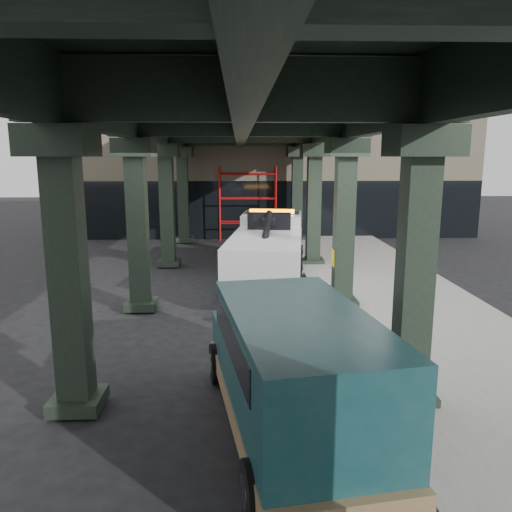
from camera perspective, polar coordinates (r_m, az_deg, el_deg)
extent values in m
plane|color=black|center=(13.20, 0.23, -8.64)|extent=(90.00, 90.00, 0.00)
cube|color=gray|center=(15.87, 16.47, -5.38)|extent=(5.00, 40.00, 0.15)
cube|color=silver|center=(15.24, 6.37, -5.93)|extent=(0.12, 38.00, 0.01)
cube|color=black|center=(9.17, 17.71, -1.85)|extent=(0.55, 0.55, 5.00)
cube|color=black|center=(8.95, 18.59, 12.32)|extent=(1.10, 1.10, 0.50)
cube|color=black|center=(9.94, 16.88, -15.00)|extent=(0.90, 0.90, 0.24)
cube|color=black|center=(14.86, 10.02, 3.38)|extent=(0.55, 0.55, 5.00)
cube|color=black|center=(14.73, 10.32, 12.08)|extent=(1.10, 1.10, 0.50)
cube|color=black|center=(15.35, 9.72, -5.23)|extent=(0.90, 0.90, 0.24)
cube|color=black|center=(20.73, 6.61, 5.68)|extent=(0.55, 0.55, 5.00)
cube|color=black|center=(20.64, 6.75, 11.91)|extent=(1.10, 1.10, 0.50)
cube|color=black|center=(21.08, 6.47, -0.61)|extent=(0.90, 0.90, 0.24)
cube|color=black|center=(26.66, 4.70, 6.95)|extent=(0.55, 0.55, 5.00)
cube|color=black|center=(26.58, 4.78, 11.79)|extent=(1.10, 1.10, 0.50)
cube|color=black|center=(26.93, 4.62, 2.02)|extent=(0.90, 0.90, 0.24)
cube|color=black|center=(9.12, -20.62, -2.12)|extent=(0.55, 0.55, 5.00)
cube|color=black|center=(8.90, -21.64, 12.13)|extent=(1.10, 1.10, 0.50)
cube|color=black|center=(9.89, -19.66, -15.32)|extent=(0.90, 0.90, 0.24)
cube|color=black|center=(14.83, -13.34, 3.23)|extent=(0.55, 0.55, 5.00)
cube|color=black|center=(14.70, -13.74, 11.95)|extent=(1.10, 1.10, 0.50)
cube|color=black|center=(15.32, -12.94, -5.39)|extent=(0.90, 0.90, 0.24)
cube|color=black|center=(20.71, -10.12, 5.57)|extent=(0.55, 0.55, 5.00)
cube|color=black|center=(20.61, -10.34, 11.81)|extent=(1.10, 1.10, 0.50)
cube|color=black|center=(21.06, -9.91, -0.72)|extent=(0.90, 0.90, 0.24)
cube|color=black|center=(26.64, -8.33, 6.87)|extent=(0.55, 0.55, 5.00)
cube|color=black|center=(26.56, -8.47, 11.71)|extent=(1.10, 1.10, 0.50)
cube|color=black|center=(26.91, -8.19, 1.94)|extent=(0.90, 0.90, 0.24)
cube|color=black|center=(14.77, 10.43, 15.19)|extent=(0.35, 32.00, 1.10)
cube|color=black|center=(14.73, -13.89, 15.06)|extent=(0.35, 32.00, 1.10)
cube|color=black|center=(14.44, -1.72, 15.45)|extent=(0.35, 32.00, 1.10)
cube|color=black|center=(14.51, -1.74, 18.21)|extent=(7.40, 32.00, 0.30)
cube|color=#C6B793|center=(32.50, 2.44, 10.40)|extent=(22.00, 10.00, 8.00)
cylinder|color=red|center=(27.44, -4.12, 6.03)|extent=(0.08, 0.08, 4.00)
cylinder|color=red|center=(26.64, -4.19, 5.87)|extent=(0.08, 0.08, 4.00)
cylinder|color=red|center=(27.49, 2.17, 6.06)|extent=(0.08, 0.08, 4.00)
cylinder|color=red|center=(26.69, 2.30, 5.91)|extent=(0.08, 0.08, 4.00)
cylinder|color=red|center=(27.53, -0.97, 3.98)|extent=(3.00, 0.08, 0.08)
cylinder|color=red|center=(27.40, -0.97, 6.68)|extent=(3.00, 0.08, 0.08)
cylinder|color=red|center=(27.32, -0.98, 9.40)|extent=(3.00, 0.08, 0.08)
cube|color=black|center=(17.36, 1.33, -1.47)|extent=(1.86, 7.21, 0.24)
cube|color=silver|center=(19.59, 1.85, 2.41)|extent=(2.51, 2.56, 1.72)
cube|color=silver|center=(20.65, 2.01, 1.53)|extent=(2.31, 0.95, 0.86)
cube|color=black|center=(19.76, 1.90, 3.88)|extent=(2.24, 1.50, 0.81)
cube|color=silver|center=(16.16, 1.07, -0.18)|extent=(2.88, 5.02, 1.33)
cube|color=orange|center=(19.28, 1.83, 5.12)|extent=(1.74, 0.48, 0.15)
cube|color=black|center=(17.88, 1.54, 4.03)|extent=(1.59, 0.76, 0.57)
cylinder|color=black|center=(16.22, 1.13, 2.43)|extent=(0.65, 3.34, 1.28)
cube|color=black|center=(14.04, 0.30, -5.97)|extent=(0.45, 1.36, 0.17)
cube|color=black|center=(13.43, 0.04, -7.00)|extent=(1.54, 0.43, 0.17)
cylinder|color=black|center=(20.13, -1.10, -0.10)|extent=(0.47, 1.08, 1.05)
cylinder|color=silver|center=(20.13, -1.10, -0.10)|extent=(0.44, 0.62, 0.58)
cylinder|color=black|center=(20.00, 4.88, -0.22)|extent=(0.47, 1.08, 1.05)
cylinder|color=silver|center=(20.00, 4.88, -0.22)|extent=(0.44, 0.62, 0.58)
cylinder|color=black|center=(17.08, -2.29, -2.18)|extent=(0.47, 1.08, 1.05)
cylinder|color=silver|center=(17.08, -2.29, -2.18)|extent=(0.44, 0.62, 0.58)
cylinder|color=black|center=(16.93, 4.77, -2.33)|extent=(0.47, 1.08, 1.05)
cylinder|color=silver|center=(16.93, 4.77, -2.33)|extent=(0.44, 0.62, 0.58)
cylinder|color=black|center=(15.89, -2.88, -3.22)|extent=(0.47, 1.08, 1.05)
cylinder|color=silver|center=(15.89, -2.88, -3.22)|extent=(0.44, 0.62, 0.58)
cylinder|color=black|center=(15.73, 4.72, -3.39)|extent=(0.47, 1.08, 1.05)
cylinder|color=silver|center=(15.73, 4.72, -3.39)|extent=(0.44, 0.62, 0.58)
cube|color=#10373C|center=(10.33, 0.80, -9.07)|extent=(2.09, 1.34, 0.86)
cube|color=#10373C|center=(7.84, 4.85, -12.98)|extent=(2.65, 4.55, 1.86)
cube|color=olive|center=(8.50, 4.03, -16.63)|extent=(2.86, 5.59, 0.33)
cube|color=black|center=(9.74, 1.27, -5.63)|extent=(1.90, 0.70, 0.79)
cube|color=black|center=(7.91, 4.33, -9.00)|extent=(2.54, 3.71, 0.52)
cube|color=silver|center=(10.93, 0.24, -10.04)|extent=(1.90, 0.41, 0.29)
cylinder|color=black|center=(10.34, -4.44, -12.12)|extent=(0.39, 0.83, 0.80)
cylinder|color=silver|center=(10.34, -4.44, -12.12)|extent=(0.37, 0.48, 0.44)
cylinder|color=black|center=(10.70, 5.94, -11.31)|extent=(0.39, 0.83, 0.80)
cylinder|color=silver|center=(10.70, 5.94, -11.31)|extent=(0.37, 0.48, 0.44)
cylinder|color=black|center=(6.89, -0.14, -25.26)|extent=(0.39, 0.83, 0.80)
cylinder|color=silver|center=(6.89, -0.14, -25.26)|extent=(0.37, 0.48, 0.44)
cylinder|color=black|center=(7.42, 15.72, -22.73)|extent=(0.39, 0.83, 0.80)
cylinder|color=silver|center=(7.42, 15.72, -22.73)|extent=(0.37, 0.48, 0.44)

